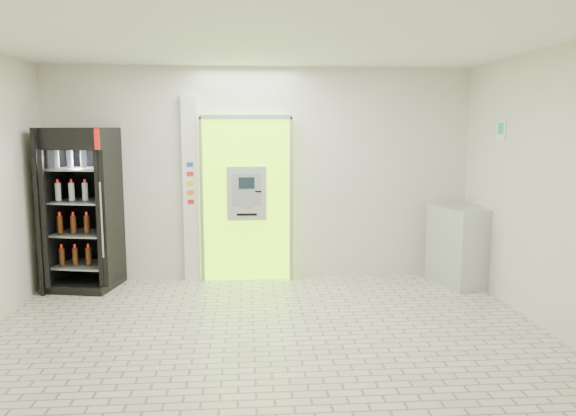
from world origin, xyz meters
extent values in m
plane|color=beige|center=(0.00, 0.00, 0.00)|extent=(6.00, 6.00, 0.00)
plane|color=silver|center=(0.00, 2.50, 1.50)|extent=(6.00, 0.00, 6.00)
plane|color=silver|center=(0.00, -2.50, 1.50)|extent=(6.00, 0.00, 6.00)
plane|color=silver|center=(3.00, 0.00, 1.50)|extent=(0.00, 5.00, 5.00)
plane|color=white|center=(0.00, 0.00, 3.00)|extent=(6.00, 6.00, 0.00)
cube|color=#80E504|center=(-0.20, 2.43, 1.15)|extent=(1.20, 0.12, 2.30)
cube|color=gray|center=(-0.20, 2.36, 2.30)|extent=(1.28, 0.04, 0.06)
cube|color=gray|center=(-0.83, 2.36, 1.15)|extent=(0.04, 0.04, 2.30)
cube|color=gray|center=(0.43, 2.36, 1.15)|extent=(0.04, 0.04, 2.30)
cube|color=black|center=(-0.10, 2.38, 0.50)|extent=(0.62, 0.01, 0.67)
cube|color=black|center=(-0.54, 2.38, 1.98)|extent=(0.22, 0.01, 0.18)
cube|color=#B6B8BE|center=(-0.20, 2.32, 1.25)|extent=(0.55, 0.12, 0.75)
cube|color=black|center=(-0.20, 2.25, 1.40)|extent=(0.22, 0.01, 0.16)
cube|color=gray|center=(-0.20, 2.25, 1.12)|extent=(0.16, 0.01, 0.12)
cube|color=black|center=(-0.04, 2.25, 1.28)|extent=(0.09, 0.01, 0.02)
cube|color=black|center=(-0.20, 2.25, 0.96)|extent=(0.28, 0.01, 0.03)
cube|color=silver|center=(-0.98, 2.45, 1.30)|extent=(0.22, 0.10, 2.60)
cube|color=#193FB2|center=(-0.98, 2.40, 1.65)|extent=(0.09, 0.01, 0.06)
cube|color=red|center=(-0.98, 2.40, 1.52)|extent=(0.09, 0.01, 0.06)
cube|color=yellow|center=(-0.98, 2.40, 1.39)|extent=(0.09, 0.01, 0.06)
cube|color=orange|center=(-0.98, 2.40, 1.26)|extent=(0.09, 0.01, 0.06)
cube|color=red|center=(-0.98, 2.40, 1.13)|extent=(0.09, 0.01, 0.06)
cube|color=black|center=(-2.40, 2.12, 1.08)|extent=(0.94, 0.89, 2.16)
cube|color=black|center=(-2.40, 2.46, 1.08)|extent=(0.80, 0.22, 2.16)
cube|color=#BA1209|center=(-2.40, 1.76, 2.02)|extent=(0.78, 0.17, 0.26)
cube|color=white|center=(-2.40, 1.75, 2.02)|extent=(0.44, 0.10, 0.08)
cube|color=black|center=(-2.40, 2.12, 0.05)|extent=(0.94, 0.89, 0.11)
cylinder|color=gray|center=(-2.05, 1.74, 0.99)|extent=(0.03, 0.03, 0.97)
cube|color=gray|center=(-2.40, 2.12, 0.32)|extent=(0.80, 0.75, 0.02)
cube|color=gray|center=(-2.40, 2.12, 0.76)|extent=(0.80, 0.75, 0.02)
cube|color=gray|center=(-2.40, 2.12, 1.19)|extent=(0.80, 0.75, 0.02)
cube|color=gray|center=(-2.40, 2.12, 1.62)|extent=(0.80, 0.75, 0.02)
cube|color=#B6B8BE|center=(2.72, 1.90, 0.54)|extent=(0.74, 0.93, 1.09)
cube|color=gray|center=(2.44, 1.90, 0.60)|extent=(0.22, 0.77, 0.01)
cube|color=white|center=(2.99, 1.40, 2.12)|extent=(0.02, 0.22, 0.26)
cube|color=#0D8F46|center=(2.98, 1.40, 2.15)|extent=(0.00, 0.14, 0.14)
camera|label=1|loc=(-0.21, -5.45, 2.17)|focal=35.00mm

